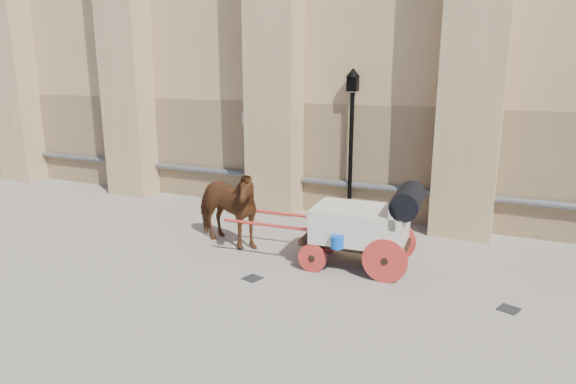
% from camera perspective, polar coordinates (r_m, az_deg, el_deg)
% --- Properties ---
extents(ground, '(90.00, 90.00, 0.00)m').
position_cam_1_polar(ground, '(11.04, -4.99, -7.41)').
color(ground, gray).
rests_on(ground, ground).
extents(horse, '(2.34, 1.54, 1.81)m').
position_cam_1_polar(horse, '(11.63, -7.04, -1.62)').
color(horse, brown).
rests_on(horse, ground).
extents(carriage, '(4.06, 1.50, 1.75)m').
position_cam_1_polar(carriage, '(10.35, 8.75, -3.45)').
color(carriage, black).
rests_on(carriage, ground).
extents(street_lamp, '(0.37, 0.37, 3.93)m').
position_cam_1_polar(street_lamp, '(13.46, 7.03, 5.73)').
color(street_lamp, black).
rests_on(street_lamp, ground).
extents(drain_grate_near, '(0.40, 0.40, 0.01)m').
position_cam_1_polar(drain_grate_near, '(10.06, -3.95, -9.54)').
color(drain_grate_near, black).
rests_on(drain_grate_near, ground).
extents(drain_grate_far, '(0.41, 0.41, 0.01)m').
position_cam_1_polar(drain_grate_far, '(9.63, 23.33, -11.86)').
color(drain_grate_far, black).
rests_on(drain_grate_far, ground).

